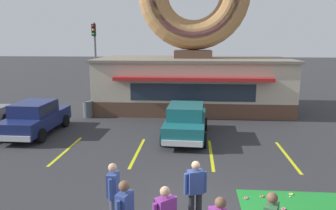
{
  "coord_description": "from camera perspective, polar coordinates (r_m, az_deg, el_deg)",
  "views": [
    {
      "loc": [
        -0.11,
        -7.63,
        4.54
      ],
      "look_at": [
        -1.13,
        5.0,
        2.0
      ],
      "focal_mm": 35.0,
      "sensor_mm": 36.0,
      "label": 1
    }
  ],
  "objects": [
    {
      "name": "putting_mat",
      "position": [
        10.47,
        25.38,
        -15.45
      ],
      "size": [
        4.6,
        1.51,
        0.03
      ],
      "primitive_type": "cube",
      "color": "#1E842D",
      "rests_on": "ground"
    },
    {
      "name": "parking_stripe_far_left",
      "position": [
        14.42,
        -17.26,
        -7.54
      ],
      "size": [
        0.12,
        3.6,
        0.01
      ],
      "primitive_type": "cube",
      "color": "yellow",
      "rests_on": "ground"
    },
    {
      "name": "parking_stripe_mid_left",
      "position": [
        13.44,
        7.52,
        -8.49
      ],
      "size": [
        0.12,
        3.6,
        0.01
      ],
      "primitive_type": "cube",
      "color": "yellow",
      "rests_on": "ground"
    },
    {
      "name": "car_teal",
      "position": [
        15.26,
        3.12,
        -2.58
      ],
      "size": [
        2.13,
        4.63,
        1.6
      ],
      "color": "#196066",
      "rests_on": "ground"
    },
    {
      "name": "donut_shop_building",
      "position": [
        21.59,
        4.39,
        9.18
      ],
      "size": [
        12.3,
        6.75,
        10.96
      ],
      "color": "brown",
      "rests_on": "ground"
    },
    {
      "name": "mini_donut_near_right",
      "position": [
        10.29,
        16.02,
        -15.03
      ],
      "size": [
        0.13,
        0.13,
        0.04
      ],
      "primitive_type": "torus",
      "color": "#A5724C",
      "rests_on": "putting_mat"
    },
    {
      "name": "mini_donut_mid_centre",
      "position": [
        9.75,
        17.42,
        -16.66
      ],
      "size": [
        0.13,
        0.13,
        0.04
      ],
      "primitive_type": "torus",
      "color": "brown",
      "rests_on": "putting_mat"
    },
    {
      "name": "parking_stripe_centre",
      "position": [
        13.93,
        20.07,
        -8.39
      ],
      "size": [
        0.12,
        3.6,
        0.01
      ],
      "primitive_type": "cube",
      "color": "yellow",
      "rests_on": "ground"
    },
    {
      "name": "pedestrian_blue_sweater_man",
      "position": [
        8.38,
        -9.49,
        -14.62
      ],
      "size": [
        0.25,
        0.6,
        1.62
      ],
      "color": "#474C66",
      "rests_on": "ground"
    },
    {
      "name": "pedestrian_leather_jacket_man",
      "position": [
        8.4,
        4.78,
        -14.39
      ],
      "size": [
        0.57,
        0.35,
        1.63
      ],
      "color": "#232328",
      "rests_on": "ground"
    },
    {
      "name": "golf_ball",
      "position": [
        10.5,
        20.47,
        -14.74
      ],
      "size": [
        0.04,
        0.04,
        0.04
      ],
      "primitive_type": "sphere",
      "color": "white",
      "rests_on": "putting_mat"
    },
    {
      "name": "traffic_light_pole",
      "position": [
        26.22,
        -12.6,
        9.25
      ],
      "size": [
        0.28,
        0.47,
        5.8
      ],
      "color": "#595B60",
      "rests_on": "ground"
    },
    {
      "name": "trash_bin",
      "position": [
        19.94,
        -13.77,
        -0.68
      ],
      "size": [
        0.57,
        0.57,
        0.97
      ],
      "color": "#51565B",
      "rests_on": "ground"
    },
    {
      "name": "car_navy",
      "position": [
        17.15,
        -22.07,
        -1.86
      ],
      "size": [
        2.01,
        4.58,
        1.6
      ],
      "color": "navy",
      "rests_on": "ground"
    },
    {
      "name": "mini_donut_mid_right",
      "position": [
        10.08,
        13.43,
        -15.48
      ],
      "size": [
        0.13,
        0.13,
        0.04
      ],
      "primitive_type": "torus",
      "color": "#D8667F",
      "rests_on": "putting_mat"
    },
    {
      "name": "mini_donut_mid_left",
      "position": [
        10.68,
        20.66,
        -14.31
      ],
      "size": [
        0.13,
        0.13,
        0.04
      ],
      "primitive_type": "torus",
      "color": "#E5C666",
      "rests_on": "putting_mat"
    },
    {
      "name": "parking_stripe_left",
      "position": [
        13.61,
        -5.33,
        -8.19
      ],
      "size": [
        0.12,
        3.6,
        0.01
      ],
      "primitive_type": "cube",
      "color": "yellow",
      "rests_on": "ground"
    },
    {
      "name": "mini_donut_far_left",
      "position": [
        9.8,
        19.47,
        -16.66
      ],
      "size": [
        0.13,
        0.13,
        0.04
      ],
      "primitive_type": "torus",
      "color": "#D8667F",
      "rests_on": "putting_mat"
    }
  ]
}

